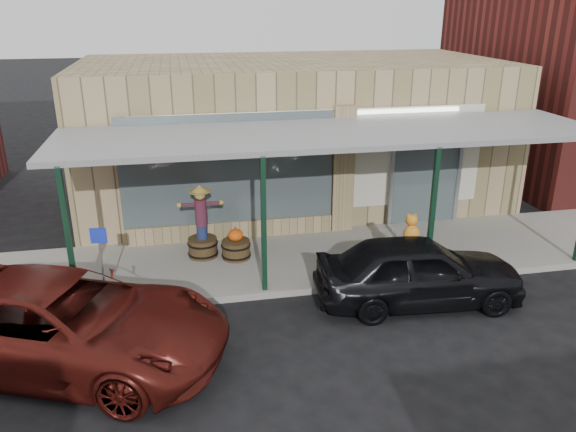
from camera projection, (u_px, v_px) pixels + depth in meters
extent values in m
plane|color=black|center=(382.00, 343.00, 10.09)|extent=(120.00, 120.00, 0.00)
cube|color=gray|center=(330.00, 257.00, 13.37)|extent=(40.00, 3.20, 0.15)
cube|color=tan|center=(291.00, 132.00, 16.86)|extent=(12.00, 6.00, 4.20)
cube|color=#4E5B5F|center=(229.00, 171.00, 13.64)|extent=(5.20, 0.06, 2.80)
cube|color=#4E5B5F|center=(425.00, 174.00, 14.86)|extent=(1.80, 0.06, 2.80)
cube|color=tan|center=(343.00, 172.00, 14.29)|extent=(0.55, 0.30, 3.40)
cube|color=tan|center=(231.00, 229.00, 14.24)|extent=(5.20, 0.30, 0.50)
cube|color=beige|center=(315.00, 161.00, 14.12)|extent=(9.00, 0.02, 2.60)
cube|color=white|center=(317.00, 114.00, 13.67)|extent=(7.50, 0.03, 0.10)
cube|color=slate|center=(333.00, 134.00, 12.31)|extent=(12.00, 3.00, 0.12)
cube|color=#10311F|center=(69.00, 242.00, 10.51)|extent=(0.10, 0.10, 2.95)
cube|color=#10311F|center=(264.00, 227.00, 11.18)|extent=(0.10, 0.10, 2.95)
cube|color=#10311F|center=(432.00, 215.00, 11.84)|extent=(0.10, 0.10, 2.95)
cylinder|color=#46341C|center=(203.00, 247.00, 13.15)|extent=(0.79, 0.79, 0.45)
cylinder|color=navy|center=(202.00, 232.00, 13.01)|extent=(0.29, 0.29, 0.34)
cylinder|color=maroon|center=(201.00, 212.00, 12.84)|extent=(0.32, 0.32, 0.62)
sphere|color=#D5C052|center=(200.00, 194.00, 12.69)|extent=(0.25, 0.25, 0.25)
cone|color=#D5C052|center=(199.00, 188.00, 12.64)|extent=(0.41, 0.41, 0.16)
cylinder|color=#46341C|center=(236.00, 249.00, 13.06)|extent=(0.84, 0.84, 0.44)
ellipsoid|color=#FF5D10|center=(236.00, 235.00, 12.93)|extent=(0.35, 0.35, 0.28)
cylinder|color=#4C471E|center=(235.00, 228.00, 12.87)|extent=(0.04, 0.04, 0.07)
cylinder|color=gray|center=(103.00, 271.00, 11.11)|extent=(0.04, 0.04, 1.22)
cube|color=#1B31CB|center=(98.00, 236.00, 10.84)|extent=(0.32, 0.07, 0.32)
imported|color=black|center=(419.00, 271.00, 11.25)|extent=(4.25, 1.97, 1.41)
ellipsoid|color=orange|center=(411.00, 235.00, 11.98)|extent=(0.36, 0.30, 0.46)
sphere|color=orange|center=(412.00, 220.00, 11.91)|extent=(0.26, 0.26, 0.26)
cylinder|color=#1A7734|center=(412.00, 227.00, 11.92)|extent=(0.18, 0.18, 0.02)
imported|color=#521510|center=(63.00, 322.00, 9.32)|extent=(6.06, 4.40, 1.53)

